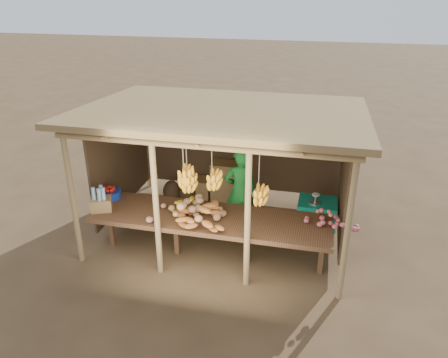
# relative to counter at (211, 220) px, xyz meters

# --- Properties ---
(ground) EXTENTS (60.00, 60.00, 0.00)m
(ground) POSITION_rel_counter_xyz_m (-0.00, 0.95, -0.74)
(ground) COLOR brown
(ground) RESTS_ON ground
(stall_structure) EXTENTS (4.70, 3.50, 2.43)m
(stall_structure) POSITION_rel_counter_xyz_m (0.03, 0.97, 1.18)
(stall_structure) COLOR #A08153
(stall_structure) RESTS_ON ground
(counter) EXTENTS (3.90, 1.05, 0.80)m
(counter) POSITION_rel_counter_xyz_m (0.00, 0.00, 0.00)
(counter) COLOR brown
(counter) RESTS_ON ground
(potato_heap) EXTENTS (1.15, 0.70, 0.37)m
(potato_heap) POSITION_rel_counter_xyz_m (-0.34, -0.11, 0.25)
(potato_heap) COLOR #AC7E58
(potato_heap) RESTS_ON counter
(sweet_potato_heap) EXTENTS (1.04, 0.64, 0.36)m
(sweet_potato_heap) POSITION_rel_counter_xyz_m (-0.05, -0.24, 0.24)
(sweet_potato_heap) COLOR #B4692E
(sweet_potato_heap) RESTS_ON counter
(onion_heap) EXTENTS (0.91, 0.64, 0.36)m
(onion_heap) POSITION_rel_counter_xyz_m (1.90, 0.07, 0.24)
(onion_heap) COLOR #C86163
(onion_heap) RESTS_ON counter
(banana_pile) EXTENTS (0.59, 0.45, 0.34)m
(banana_pile) POSITION_rel_counter_xyz_m (-0.43, 0.08, 0.23)
(banana_pile) COLOR yellow
(banana_pile) RESTS_ON counter
(tomato_basin) EXTENTS (0.40, 0.40, 0.21)m
(tomato_basin) POSITION_rel_counter_xyz_m (-1.90, 0.25, 0.15)
(tomato_basin) COLOR navy
(tomato_basin) RESTS_ON counter
(bottle_box) EXTENTS (0.42, 0.38, 0.43)m
(bottle_box) POSITION_rel_counter_xyz_m (-1.83, -0.19, 0.22)
(bottle_box) COLOR olive
(bottle_box) RESTS_ON counter
(vendor) EXTENTS (0.69, 0.58, 1.61)m
(vendor) POSITION_rel_counter_xyz_m (0.28, 1.04, 0.07)
(vendor) COLOR #1B7C2B
(vendor) RESTS_ON ground
(tarp_crate) EXTENTS (0.70, 0.60, 0.84)m
(tarp_crate) POSITION_rel_counter_xyz_m (1.67, 1.26, -0.40)
(tarp_crate) COLOR brown
(tarp_crate) RESTS_ON ground
(carton_stack) EXTENTS (1.13, 0.45, 0.84)m
(carton_stack) POSITION_rel_counter_xyz_m (-0.47, 2.15, -0.37)
(carton_stack) COLOR olive
(carton_stack) RESTS_ON ground
(burlap_sacks) EXTENTS (0.72, 0.38, 0.51)m
(burlap_sacks) POSITION_rel_counter_xyz_m (-1.20, 1.93, -0.52)
(burlap_sacks) COLOR #4C3723
(burlap_sacks) RESTS_ON ground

